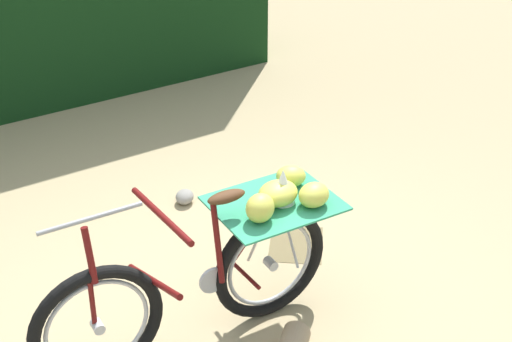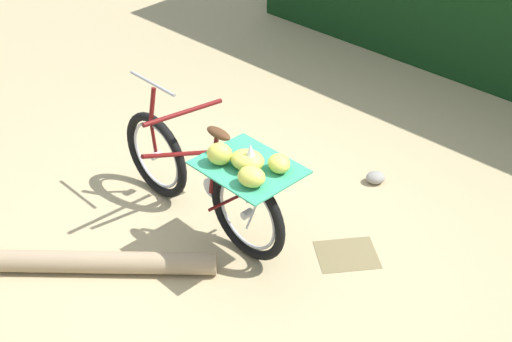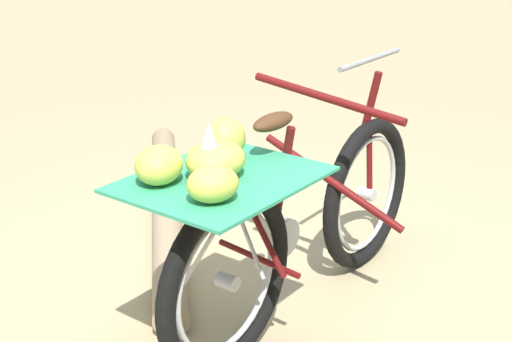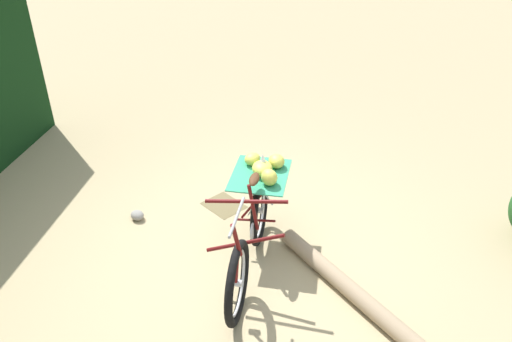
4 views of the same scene
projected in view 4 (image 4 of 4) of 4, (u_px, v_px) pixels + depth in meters
ground_plane at (241, 252)px, 5.03m from camera, size 60.00×60.00×0.00m
bicycle at (253, 223)px, 4.62m from camera, size 1.30×1.61×1.03m
fallen_log at (372, 308)px, 4.27m from camera, size 2.39×0.53×0.16m
path_stone at (137, 215)px, 5.47m from camera, size 0.16×0.13×0.10m
leaf_litter_patch at (224, 205)px, 5.72m from camera, size 0.44×0.36×0.01m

